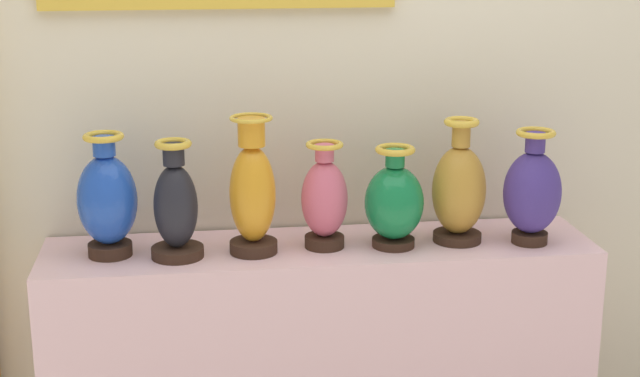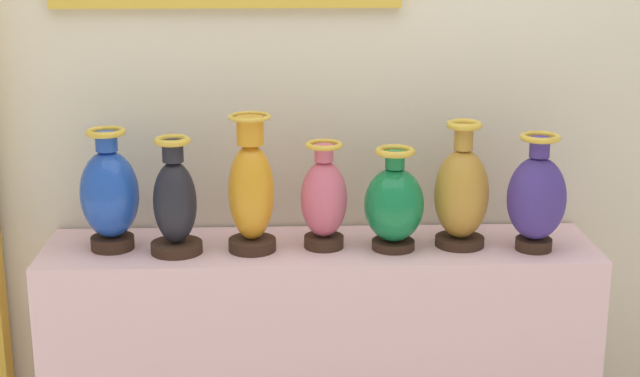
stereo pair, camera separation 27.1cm
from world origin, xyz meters
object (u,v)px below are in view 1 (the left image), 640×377
object	(u,v)px
vase_sapphire	(107,200)
vase_rose	(324,200)
vase_amber	(253,193)
vase_indigo	(532,192)
vase_ochre	(459,190)
vase_onyx	(176,208)
vase_emerald	(394,202)

from	to	relation	value
vase_sapphire	vase_rose	bearing A→B (deg)	-0.82
vase_sapphire	vase_amber	distance (m)	0.43
vase_rose	vase_sapphire	bearing A→B (deg)	179.18
vase_indigo	vase_ochre	bearing A→B (deg)	167.75
vase_sapphire	vase_indigo	bearing A→B (deg)	-2.53
vase_amber	vase_ochre	distance (m)	0.64
vase_amber	vase_rose	xyz separation A→B (m)	(0.22, 0.02, -0.03)
vase_onyx	vase_amber	world-z (taller)	vase_amber
vase_emerald	vase_ochre	xyz separation A→B (m)	(0.21, 0.02, 0.02)
vase_rose	vase_ochre	size ratio (longest dim) A/B	0.85
vase_sapphire	vase_rose	distance (m)	0.64
vase_rose	vase_emerald	distance (m)	0.21
vase_sapphire	vase_rose	world-z (taller)	vase_sapphire
vase_sapphire	vase_amber	world-z (taller)	vase_amber
vase_onyx	vase_amber	xyz separation A→B (m)	(0.23, 0.01, 0.03)
vase_amber	vase_ochre	world-z (taller)	vase_amber
vase_emerald	vase_indigo	distance (m)	0.43
vase_emerald	vase_indigo	size ratio (longest dim) A/B	0.88
vase_onyx	vase_ochre	bearing A→B (deg)	2.10
vase_emerald	vase_ochre	world-z (taller)	vase_ochre
vase_ochre	vase_sapphire	bearing A→B (deg)	179.50
vase_amber	vase_indigo	distance (m)	0.86
vase_sapphire	vase_onyx	bearing A→B (deg)	-11.60
vase_emerald	vase_indigo	world-z (taller)	vase_indigo
vase_sapphire	vase_onyx	xyz separation A→B (m)	(0.20, -0.04, -0.02)
vase_sapphire	vase_emerald	distance (m)	0.86
vase_rose	vase_indigo	xyz separation A→B (m)	(0.64, -0.05, 0.01)
vase_onyx	vase_indigo	xyz separation A→B (m)	(1.08, -0.02, 0.01)
vase_onyx	vase_rose	size ratio (longest dim) A/B	1.08
vase_emerald	vase_indigo	bearing A→B (deg)	-3.33
vase_sapphire	vase_rose	size ratio (longest dim) A/B	1.13
vase_rose	vase_indigo	distance (m)	0.64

